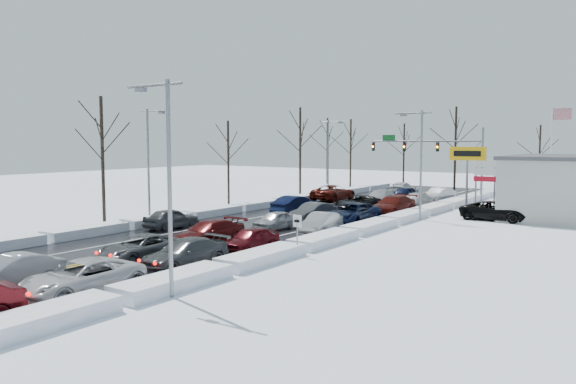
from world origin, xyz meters
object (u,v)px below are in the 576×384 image
Objects in this scene: traffic_signal_mast at (437,150)px; oncoming_car_0 at (296,215)px; flagpole at (553,147)px; tires_plus_sign at (468,158)px.

oncoming_car_0 is (-5.23, -21.01, -5.48)m from traffic_signal_mast.
flagpole reaches higher than oncoming_car_0.
traffic_signal_mast is 1.33× the size of flagpole.
traffic_signal_mast reaches higher than oncoming_car_0.
flagpole reaches higher than traffic_signal_mast.
oncoming_car_0 is at bearing -103.97° from traffic_signal_mast.
traffic_signal_mast is 2.59× the size of oncoming_car_0.
tires_plus_sign is 0.60× the size of flagpole.
tires_plus_sign is 14.79m from flagpole.
traffic_signal_mast is 11.90m from flagpole.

